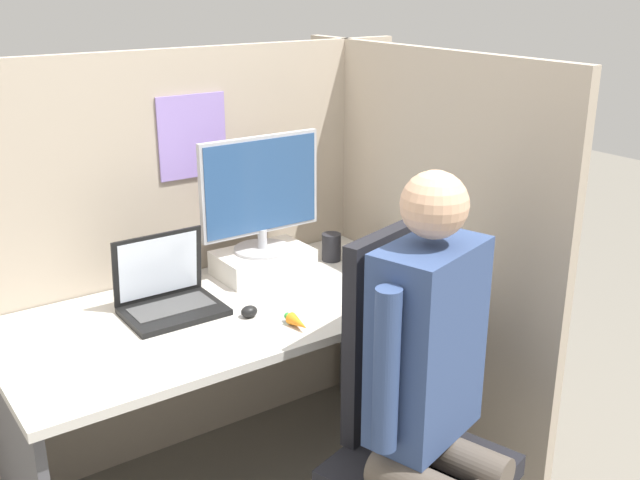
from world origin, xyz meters
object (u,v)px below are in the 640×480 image
at_px(monitor, 261,193).
at_px(laptop, 169,297).
at_px(person, 434,377).
at_px(stapler, 365,256).
at_px(carrot_toy, 298,323).
at_px(coffee_mug, 331,247).
at_px(office_chair, 406,415).
at_px(paper_box, 263,262).

height_order(monitor, laptop, monitor).
xyz_separation_m(monitor, person, (-0.04, -0.99, -0.29)).
relative_size(laptop, person, 0.24).
xyz_separation_m(laptop, stapler, (0.82, -0.02, -0.02)).
bearing_deg(monitor, carrot_toy, -107.88).
bearing_deg(stapler, person, -116.71).
bearing_deg(laptop, person, -65.46).
bearing_deg(coffee_mug, office_chair, -109.85).
xyz_separation_m(monitor, carrot_toy, (-0.16, -0.48, -0.30)).
bearing_deg(monitor, laptop, -164.76).
bearing_deg(person, carrot_toy, 102.82).
height_order(laptop, coffee_mug, laptop).
bearing_deg(stapler, paper_box, 160.30).
relative_size(stapler, coffee_mug, 1.47).
height_order(paper_box, laptop, laptop).
height_order(monitor, carrot_toy, monitor).
distance_m(monitor, person, 1.03).
xyz_separation_m(stapler, office_chair, (-0.38, -0.69, -0.23)).
relative_size(office_chair, coffee_mug, 9.97).
height_order(laptop, stapler, laptop).
distance_m(monitor, stapler, 0.50).
bearing_deg(stapler, coffee_mug, 133.89).
xyz_separation_m(stapler, coffee_mug, (-0.09, 0.10, 0.03)).
bearing_deg(office_chair, carrot_toy, 115.08).
relative_size(laptop, coffee_mug, 2.91).
bearing_deg(monitor, coffee_mug, -8.33).
xyz_separation_m(person, coffee_mug, (0.33, 0.95, 0.03)).
distance_m(monitor, carrot_toy, 0.59).
relative_size(laptop, carrot_toy, 2.73).
height_order(stapler, carrot_toy, stapler).
distance_m(paper_box, stapler, 0.41).
distance_m(monitor, laptop, 0.53).
bearing_deg(person, paper_box, 87.69).
relative_size(monitor, office_chair, 0.44).
bearing_deg(laptop, stapler, -1.54).
height_order(paper_box, carrot_toy, paper_box).
bearing_deg(laptop, paper_box, 14.90).
relative_size(paper_box, laptop, 1.10).
bearing_deg(laptop, coffee_mug, 5.97).
distance_m(stapler, carrot_toy, 0.64).
bearing_deg(paper_box, laptop, -165.10).
height_order(paper_box, person, person).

